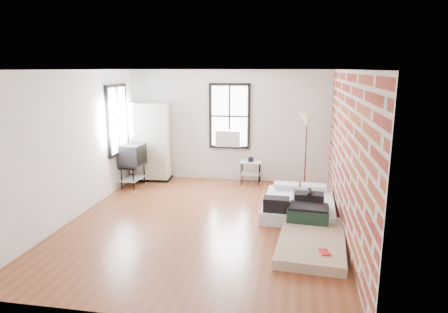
% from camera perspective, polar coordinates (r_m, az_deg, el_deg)
% --- Properties ---
extents(ground, '(6.00, 6.00, 0.00)m').
position_cam_1_polar(ground, '(7.61, -2.83, -9.30)').
color(ground, brown).
rests_on(ground, ground).
extents(room_shell, '(5.02, 6.02, 2.80)m').
position_cam_1_polar(room_shell, '(7.46, -0.62, 4.11)').
color(room_shell, silver).
rests_on(room_shell, ground).
extents(mattress_main, '(1.44, 1.91, 0.60)m').
position_cam_1_polar(mattress_main, '(8.19, 10.59, -6.69)').
color(mattress_main, silver).
rests_on(mattress_main, ground).
extents(mattress_bare, '(1.19, 2.04, 0.42)m').
position_cam_1_polar(mattress_bare, '(6.93, 12.30, -10.72)').
color(mattress_bare, tan).
rests_on(mattress_bare, ground).
extents(wardrobe, '(1.04, 0.65, 1.97)m').
position_cam_1_polar(wardrobe, '(10.35, -10.49, 2.04)').
color(wardrobe, black).
rests_on(wardrobe, ground).
extents(side_table, '(0.51, 0.41, 0.67)m').
position_cam_1_polar(side_table, '(9.95, 3.84, -1.34)').
color(side_table, black).
rests_on(side_table, ground).
extents(floor_lamp, '(0.39, 0.39, 1.82)m').
position_cam_1_polar(floor_lamp, '(9.54, 11.78, 4.66)').
color(floor_lamp, black).
rests_on(floor_lamp, ground).
extents(tv_stand, '(0.55, 0.76, 1.04)m').
position_cam_1_polar(tv_stand, '(9.86, -12.96, -0.01)').
color(tv_stand, black).
rests_on(tv_stand, ground).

